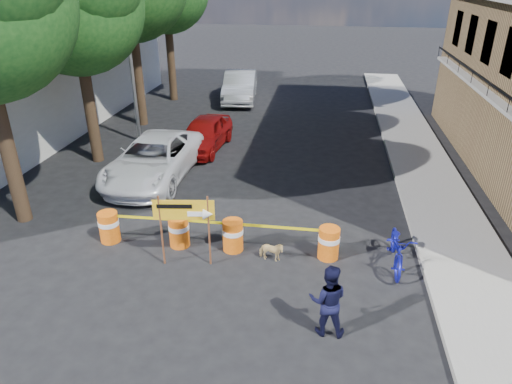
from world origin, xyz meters
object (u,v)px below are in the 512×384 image
(barrel_far_left, at_px, (109,226))
(sedan_silver, at_px, (240,86))
(barrel_far_right, at_px, (329,242))
(suv_white, at_px, (154,159))
(barrel_mid_left, at_px, (179,231))
(barrel_mid_right, at_px, (233,235))
(sedan_red, at_px, (204,134))
(detour_sign, at_px, (192,215))
(bicycle, at_px, (400,231))
(pedestrian, at_px, (328,300))
(dog, at_px, (271,251))

(barrel_far_left, relative_size, sedan_silver, 0.18)
(barrel_far_right, height_order, sedan_silver, sedan_silver)
(barrel_far_right, xyz_separation_m, suv_white, (-6.44, 4.34, 0.29))
(barrel_mid_left, bearing_deg, barrel_far_right, 0.21)
(barrel_mid_right, height_order, barrel_far_right, same)
(sedan_red, bearing_deg, suv_white, -103.30)
(detour_sign, relative_size, bicycle, 0.96)
(detour_sign, distance_m, bicycle, 5.28)
(pedestrian, bearing_deg, dog, -58.73)
(barrel_far_left, height_order, sedan_silver, sedan_silver)
(detour_sign, xyz_separation_m, sedan_red, (-1.93, 8.49, -0.77))
(barrel_far_right, height_order, pedestrian, pedestrian)
(barrel_far_left, distance_m, dog, 4.69)
(barrel_mid_right, xyz_separation_m, pedestrian, (2.59, -2.85, 0.36))
(suv_white, bearing_deg, sedan_red, 73.71)
(barrel_mid_left, distance_m, suv_white, 4.93)
(bicycle, xyz_separation_m, suv_white, (-8.19, 4.44, -0.27))
(pedestrian, bearing_deg, barrel_mid_right, -47.49)
(barrel_mid_right, distance_m, sedan_silver, 16.33)
(barrel_mid_left, distance_m, dog, 2.67)
(barrel_mid_right, bearing_deg, dog, -19.08)
(detour_sign, relative_size, suv_white, 0.36)
(detour_sign, bearing_deg, suv_white, 112.16)
(bicycle, height_order, suv_white, bicycle)
(barrel_far_right, bearing_deg, sedan_red, 125.16)
(sedan_red, bearing_deg, detour_sign, -72.82)
(pedestrian, distance_m, sedan_red, 11.80)
(dog, bearing_deg, barrel_far_left, 92.92)
(barrel_far_left, relative_size, detour_sign, 0.45)
(sedan_red, bearing_deg, barrel_far_right, -50.46)
(barrel_far_right, xyz_separation_m, bicycle, (1.75, -0.11, 0.57))
(bicycle, xyz_separation_m, dog, (-3.26, -0.29, -0.75))
(barrel_far_right, height_order, dog, barrel_far_right)
(dog, height_order, sedan_red, sedan_red)
(bicycle, bearing_deg, suv_white, 153.63)
(bicycle, bearing_deg, pedestrian, -120.62)
(pedestrian, relative_size, sedan_silver, 0.32)
(barrel_far_right, bearing_deg, dog, -165.38)
(bicycle, bearing_deg, barrel_far_left, -178.06)
(barrel_far_left, height_order, bicycle, bicycle)
(suv_white, distance_m, sedan_silver, 11.79)
(suv_white, bearing_deg, sedan_silver, 86.25)
(pedestrian, bearing_deg, bicycle, -122.47)
(detour_sign, bearing_deg, barrel_mid_left, 121.73)
(barrel_mid_left, height_order, bicycle, bicycle)
(barrel_mid_left, relative_size, sedan_silver, 0.18)
(barrel_far_left, height_order, barrel_mid_right, same)
(bicycle, relative_size, suv_white, 0.38)
(barrel_far_left, xyz_separation_m, bicycle, (7.94, -0.02, 0.57))
(sedan_silver, bearing_deg, barrel_far_right, -77.90)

